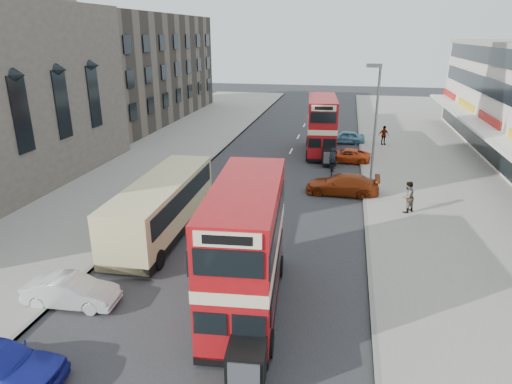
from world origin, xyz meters
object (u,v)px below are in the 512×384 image
Objects in this scene: car_left_front at (71,291)px; car_right_a at (342,184)px; car_right_c at (345,137)px; cyclist at (332,165)px; bus_second at (322,125)px; pedestrian_far at (384,135)px; street_lamp at (375,115)px; coach at (163,204)px; bus_main at (246,248)px; pedestrian_near at (408,197)px; car_right_b at (346,155)px.

car_left_front is 18.00m from car_right_a.
car_right_c is 1.87× the size of cyclist.
bus_second is 6.87m from pedestrian_far.
street_lamp is 4.64× the size of pedestrian_far.
coach is 2.79× the size of car_left_front.
pedestrian_near is (7.09, 10.93, -1.41)m from bus_main.
bus_second is at bearing -97.82° from bus_main.
pedestrian_far is (3.48, 14.24, 0.34)m from car_right_a.
street_lamp is 4.18× the size of cyclist.
bus_main is 1.85× the size of car_right_a.
coach is 5.37× the size of pedestrian_near.
pedestrian_near is (5.80, -13.21, -1.37)m from bus_second.
coach is 2.78× the size of car_right_c.
coach reaches higher than pedestrian_near.
bus_second reaches higher than car_right_a.
pedestrian_near is at bearing -127.74° from bus_main.
street_lamp is 21.64m from car_left_front.
street_lamp is 5.30m from cyclist.
bus_second reaches higher than pedestrian_near.
car_right_b is 3.53m from cyclist.
car_right_a reaches higher than car_right_c.
bus_second is (-3.91, 7.79, -2.32)m from street_lamp.
car_right_a is (10.00, 14.96, 0.09)m from car_left_front.
bus_main is 28.80m from pedestrian_far.
car_right_a is at bearing 39.20° from coach.
car_right_b is 2.23× the size of pedestrian_far.
car_left_front is 0.99× the size of car_right_c.
car_right_b is 2.01× the size of cyclist.
pedestrian_near is (1.89, -5.43, -3.69)m from street_lamp.
bus_second is 4.40× the size of cyclist.
pedestrian_near reaches higher than cyclist.
cyclist is at bearing -28.08° from car_left_front.
bus_main is at bearing -2.95° from car_right_b.
bus_main is 4.62× the size of pedestrian_near.
bus_main reaches higher than pedestrian_near.
street_lamp is 0.95× the size of bus_second.
car_right_a is at bearing -108.52° from bus_main.
pedestrian_far is at bearing -108.51° from bus_main.
pedestrian_near is (13.74, 12.19, 0.50)m from car_left_front.
car_left_front is at bearing -116.99° from cyclist.
bus_main is at bearing 12.51° from pedestrian_near.
street_lamp is at bearing -36.87° from car_left_front.
car_left_front is 0.77× the size of car_right_a.
car_right_a is 14.66m from pedestrian_far.
car_left_front is 1.86× the size of cyclist.
pedestrian_near reaches higher than pedestrian_far.
car_right_b is at bearing -179.49° from car_right_a.
street_lamp is 7.03m from car_right_b.
bus_second is at bearing 100.23° from cyclist.
bus_second is 2.35× the size of car_right_c.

